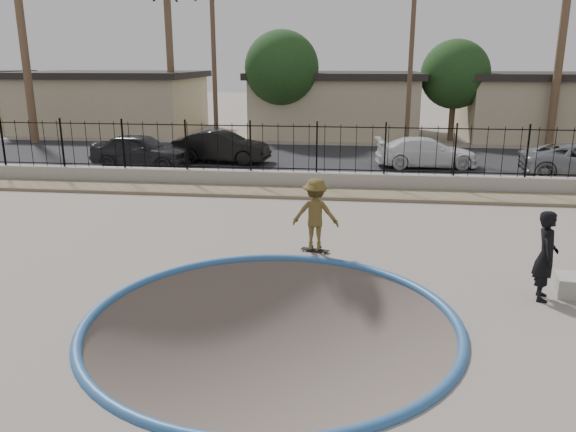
{
  "coord_description": "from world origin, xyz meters",
  "views": [
    {
      "loc": [
        1.45,
        -10.38,
        4.69
      ],
      "look_at": [
        -0.06,
        2.0,
        1.2
      ],
      "focal_mm": 35.0,
      "sensor_mm": 36.0,
      "label": 1
    }
  ],
  "objects_px": {
    "skateboard": "(315,250)",
    "car_a": "(141,150)",
    "videographer": "(546,256)",
    "car_b": "(222,147)",
    "car_c": "(427,152)",
    "skater": "(316,218)"
  },
  "relations": [
    {
      "from": "skateboard",
      "to": "car_a",
      "type": "xyz_separation_m",
      "value": [
        -8.55,
        10.4,
        0.73
      ]
    },
    {
      "from": "videographer",
      "to": "car_a",
      "type": "xyz_separation_m",
      "value": [
        -13.32,
        12.71,
        -0.14
      ]
    },
    {
      "from": "car_b",
      "to": "car_c",
      "type": "relative_size",
      "value": 0.98
    },
    {
      "from": "car_a",
      "to": "car_b",
      "type": "height_order",
      "value": "car_a"
    },
    {
      "from": "skateboard",
      "to": "skater",
      "type": "bearing_deg",
      "value": 90.61
    },
    {
      "from": "videographer",
      "to": "car_c",
      "type": "relative_size",
      "value": 0.41
    },
    {
      "from": "skateboard",
      "to": "videographer",
      "type": "bearing_deg",
      "value": -11.21
    },
    {
      "from": "skateboard",
      "to": "car_a",
      "type": "height_order",
      "value": "car_a"
    },
    {
      "from": "skater",
      "to": "videographer",
      "type": "bearing_deg",
      "value": 157.16
    },
    {
      "from": "skater",
      "to": "car_b",
      "type": "height_order",
      "value": "skater"
    },
    {
      "from": "videographer",
      "to": "car_b",
      "type": "relative_size",
      "value": 0.42
    },
    {
      "from": "car_b",
      "to": "skateboard",
      "type": "bearing_deg",
      "value": -150.91
    },
    {
      "from": "skater",
      "to": "car_a",
      "type": "height_order",
      "value": "skater"
    },
    {
      "from": "videographer",
      "to": "car_b",
      "type": "distance_m",
      "value": 17.47
    },
    {
      "from": "car_c",
      "to": "skateboard",
      "type": "bearing_deg",
      "value": 156.67
    },
    {
      "from": "skater",
      "to": "car_a",
      "type": "relative_size",
      "value": 0.41
    },
    {
      "from": "skater",
      "to": "skateboard",
      "type": "height_order",
      "value": "skater"
    },
    {
      "from": "skateboard",
      "to": "videographer",
      "type": "distance_m",
      "value": 5.37
    },
    {
      "from": "skateboard",
      "to": "videographer",
      "type": "xyz_separation_m",
      "value": [
        4.77,
        -2.31,
        0.87
      ]
    },
    {
      "from": "skater",
      "to": "car_b",
      "type": "bearing_deg",
      "value": -63.32
    },
    {
      "from": "videographer",
      "to": "car_a",
      "type": "height_order",
      "value": "videographer"
    },
    {
      "from": "videographer",
      "to": "car_a",
      "type": "bearing_deg",
      "value": 57.33
    }
  ]
}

